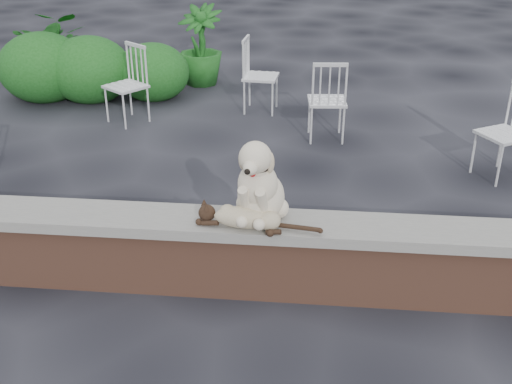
# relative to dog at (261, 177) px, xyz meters

# --- Properties ---
(ground) EXTENTS (60.00, 60.00, 0.00)m
(ground) POSITION_rel_dog_xyz_m (-0.06, -0.05, -0.90)
(ground) COLOR black
(ground) RESTS_ON ground
(brick_wall) EXTENTS (6.00, 0.30, 0.50)m
(brick_wall) POSITION_rel_dog_xyz_m (-0.06, -0.05, -0.65)
(brick_wall) COLOR brown
(brick_wall) RESTS_ON ground
(capstone) EXTENTS (6.20, 0.40, 0.08)m
(capstone) POSITION_rel_dog_xyz_m (-0.06, -0.05, -0.36)
(capstone) COLOR slate
(capstone) RESTS_ON brick_wall
(dog) EXTENTS (0.52, 0.62, 0.63)m
(dog) POSITION_rel_dog_xyz_m (0.00, 0.00, 0.00)
(dog) COLOR beige
(dog) RESTS_ON capstone
(cat) EXTENTS (1.05, 0.45, 0.17)m
(cat) POSITION_rel_dog_xyz_m (-0.08, -0.15, -0.23)
(cat) COLOR tan
(cat) RESTS_ON capstone
(chair_e) EXTENTS (0.60, 0.60, 0.94)m
(chair_e) POSITION_rel_dog_xyz_m (-0.36, 3.90, -0.43)
(chair_e) COLOR white
(chair_e) RESTS_ON ground
(chair_c) EXTENTS (0.60, 0.60, 0.94)m
(chair_c) POSITION_rel_dog_xyz_m (0.48, 3.01, -0.43)
(chair_c) COLOR white
(chair_c) RESTS_ON ground
(chair_d) EXTENTS (0.77, 0.77, 0.94)m
(chair_d) POSITION_rel_dog_xyz_m (2.21, 2.14, -0.43)
(chair_d) COLOR white
(chair_d) RESTS_ON ground
(chair_b) EXTENTS (0.79, 0.79, 0.94)m
(chair_b) POSITION_rel_dog_xyz_m (-1.95, 3.33, -0.43)
(chair_b) COLOR white
(chair_b) RESTS_ON ground
(potted_plant_a) EXTENTS (1.11, 1.00, 1.11)m
(potted_plant_a) POSITION_rel_dog_xyz_m (-3.35, 4.68, -0.34)
(potted_plant_a) COLOR #164D16
(potted_plant_a) RESTS_ON ground
(potted_plant_b) EXTENTS (0.77, 0.77, 1.13)m
(potted_plant_b) POSITION_rel_dog_xyz_m (-1.33, 5.01, -0.33)
(potted_plant_b) COLOR #164D16
(potted_plant_b) RESTS_ON ground
(shrubbery) EXTENTS (2.56, 1.17, 0.95)m
(shrubbery) POSITION_rel_dog_xyz_m (-2.76, 4.18, -0.49)
(shrubbery) COLOR #164D16
(shrubbery) RESTS_ON ground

